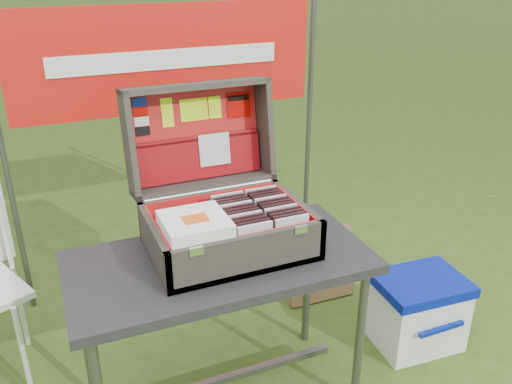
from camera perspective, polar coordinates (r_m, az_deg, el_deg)
name	(u,v)px	position (r m, az deg, el deg)	size (l,w,h in m)	color
table	(222,334)	(2.32, -3.59, -14.66)	(1.16, 0.58, 0.73)	#2B2B2C
table_top	(220,262)	(2.12, -3.83, -7.40)	(1.16, 0.58, 0.04)	#2B2B2C
table_leg_fr	(360,339)	(2.36, 10.86, -14.93)	(0.04, 0.04, 0.69)	#59595B
table_leg_bl	(85,336)	(2.44, -17.51, -14.28)	(0.04, 0.04, 0.69)	#59595B
table_leg_br	(307,281)	(2.67, 5.41, -9.35)	(0.04, 0.04, 0.69)	#59595B
table_brace	(223,379)	(2.48, -3.44, -19.05)	(1.01, 0.03, 0.03)	#59595B
suitcase	(222,176)	(2.09, -3.56, 1.73)	(0.62, 0.60, 0.59)	#554F43
suitcase_base_bottom	(229,247)	(2.16, -2.83, -5.76)	(0.62, 0.44, 0.02)	#554F43
suitcase_base_wall_front	(249,256)	(1.96, -0.71, -6.78)	(0.62, 0.02, 0.17)	#554F43
suitcase_base_wall_back	(212,209)	(2.30, -4.68, -1.84)	(0.62, 0.02, 0.17)	#554F43
suitcase_base_wall_left	(154,246)	(2.06, -10.67, -5.58)	(0.02, 0.44, 0.17)	#554F43
suitcase_base_wall_right	(297,217)	(2.23, 4.30, -2.69)	(0.02, 0.44, 0.17)	#554F43
suitcase_liner_floor	(229,243)	(2.15, -2.83, -5.41)	(0.57, 0.39, 0.01)	red
suitcase_latch_left	(196,251)	(1.85, -6.30, -6.22)	(0.05, 0.01, 0.03)	silver
suitcase_latch_right	(301,230)	(1.98, 4.73, -3.96)	(0.05, 0.01, 0.03)	silver
suitcase_hinge	(210,191)	(2.28, -4.85, 0.16)	(0.02, 0.02, 0.56)	silver
suitcase_lid_back	(195,134)	(2.37, -6.46, 6.11)	(0.62, 0.44, 0.02)	#554F43
suitcase_lid_rim_far	(195,86)	(2.28, -6.44, 11.04)	(0.62, 0.02, 0.17)	#554F43
suitcase_lid_rim_near	(204,184)	(2.35, -5.50, 0.89)	(0.62, 0.02, 0.17)	#554F43
suitcase_lid_rim_left	(129,145)	(2.24, -13.22, 4.84)	(0.02, 0.44, 0.17)	#554F43
suitcase_lid_rim_right	(264,128)	(2.41, 0.83, 6.79)	(0.02, 0.44, 0.17)	#554F43
suitcase_lid_liner	(196,134)	(2.36, -6.35, 6.07)	(0.57, 0.39, 0.01)	red
suitcase_liner_wall_front	(248,251)	(1.96, -0.89, -6.26)	(0.57, 0.01, 0.14)	red
suitcase_liner_wall_back	(213,208)	(2.28, -4.57, -1.72)	(0.57, 0.01, 0.14)	red
suitcase_liner_wall_left	(158,242)	(2.05, -10.28, -5.21)	(0.01, 0.39, 0.14)	red
suitcase_liner_wall_right	(293,215)	(2.22, 3.96, -2.48)	(0.01, 0.39, 0.14)	red
suitcase_lid_pocket	(199,158)	(2.36, -5.99, 3.55)	(0.55, 0.18, 0.03)	maroon
suitcase_pocket_edge	(198,138)	(2.34, -6.14, 5.63)	(0.54, 0.02, 0.02)	maroon
suitcase_pocket_cd	(214,149)	(2.36, -4.40, 4.49)	(0.14, 0.14, 0.01)	silver
lid_sticker_cc_a	(139,102)	(2.28, -12.18, 9.25)	(0.06, 0.04, 0.00)	#1933B2
lid_sticker_cc_b	(141,112)	(2.29, -12.06, 8.25)	(0.06, 0.04, 0.00)	#B00600
lid_sticker_cc_c	(142,122)	(2.29, -11.94, 7.27)	(0.06, 0.04, 0.00)	white
lid_sticker_cc_d	(143,131)	(2.30, -11.83, 6.28)	(0.06, 0.04, 0.00)	black
lid_card_neon_tall	(167,113)	(2.31, -9.33, 8.25)	(0.05, 0.12, 0.00)	#C2F30E
lid_card_neon_main	(194,110)	(2.34, -6.55, 8.61)	(0.12, 0.09, 0.00)	#C2F30E
lid_card_neon_small	(215,107)	(2.37, -4.36, 8.88)	(0.06, 0.09, 0.00)	#C2F30E
lid_sticker_band	(239,105)	(2.40, -1.84, 9.17)	(0.11, 0.11, 0.00)	#B00600
lid_sticker_band_bar	(238,98)	(2.40, -1.90, 9.88)	(0.10, 0.02, 0.00)	black
cd_left_0	(255,243)	(1.98, -0.09, -5.41)	(0.14, 0.01, 0.16)	silver
cd_left_1	(253,240)	(2.00, -0.37, -5.09)	(0.14, 0.01, 0.16)	black
cd_left_2	(250,237)	(2.02, -0.63, -4.78)	(0.14, 0.01, 0.16)	black
cd_left_3	(248,234)	(2.04, -0.89, -4.48)	(0.14, 0.01, 0.16)	black
cd_left_4	(245,232)	(2.06, -1.15, -4.18)	(0.14, 0.01, 0.16)	silver
cd_left_5	(243,229)	(2.08, -1.40, -3.89)	(0.14, 0.01, 0.16)	black
cd_left_6	(240,226)	(2.10, -1.65, -3.60)	(0.14, 0.01, 0.16)	black
cd_left_7	(238,223)	(2.12, -1.89, -3.32)	(0.14, 0.01, 0.16)	black
cd_left_8	(236,221)	(2.14, -2.12, -3.05)	(0.14, 0.01, 0.16)	silver
cd_left_9	(234,218)	(2.16, -2.36, -2.78)	(0.14, 0.01, 0.16)	black
cd_left_10	(232,216)	(2.18, -2.58, -2.51)	(0.14, 0.01, 0.16)	black
cd_left_11	(230,213)	(2.20, -2.81, -2.25)	(0.14, 0.01, 0.16)	black
cd_left_12	(227,211)	(2.22, -3.03, -1.99)	(0.14, 0.01, 0.16)	silver
cd_right_0	(292,235)	(2.04, 3.77, -4.58)	(0.14, 0.01, 0.16)	silver
cd_right_1	(289,233)	(2.06, 3.47, -4.29)	(0.14, 0.01, 0.16)	black
cd_right_2	(286,230)	(2.08, 3.17, -4.00)	(0.14, 0.01, 0.16)	black
cd_right_3	(283,227)	(2.10, 2.88, -3.71)	(0.14, 0.01, 0.16)	black
cd_right_4	(281,224)	(2.12, 2.60, -3.43)	(0.14, 0.01, 0.16)	silver
cd_right_5	(278,222)	(2.14, 2.32, -3.15)	(0.14, 0.01, 0.16)	black
cd_right_6	(275,219)	(2.16, 2.04, -2.88)	(0.14, 0.01, 0.16)	black
cd_right_7	(273,217)	(2.17, 1.77, -2.61)	(0.14, 0.01, 0.16)	black
cd_right_8	(270,214)	(2.19, 1.51, -2.35)	(0.14, 0.01, 0.16)	silver
cd_right_9	(268,212)	(2.21, 1.25, -2.09)	(0.14, 0.01, 0.16)	black
cd_right_10	(265,209)	(2.23, 0.99, -1.84)	(0.14, 0.01, 0.16)	black
cd_right_11	(263,207)	(2.25, 0.74, -1.59)	(0.14, 0.01, 0.16)	black
cd_right_12	(261,205)	(2.27, 0.49, -1.35)	(0.14, 0.01, 0.16)	silver
songbook_0	(195,228)	(1.97, -6.44, -3.82)	(0.23, 0.23, 0.01)	white
songbook_1	(195,227)	(1.97, -6.44, -3.69)	(0.23, 0.23, 0.01)	white
songbook_2	(195,226)	(1.97, -6.45, -3.56)	(0.23, 0.23, 0.01)	white
songbook_3	(195,225)	(1.96, -6.46, -3.43)	(0.23, 0.23, 0.01)	white
songbook_4	(195,223)	(1.96, -6.46, -3.30)	(0.23, 0.23, 0.01)	white
songbook_5	(195,222)	(1.96, -6.47, -3.17)	(0.23, 0.23, 0.01)	white
songbook_6	(195,221)	(1.96, -6.48, -3.04)	(0.23, 0.23, 0.01)	white
songbook_7	(195,220)	(1.96, -6.48, -2.91)	(0.23, 0.23, 0.01)	white
songbook_8	(195,218)	(1.95, -6.49, -2.78)	(0.23, 0.23, 0.01)	white
songbook_graphic	(195,219)	(1.94, -6.41, -2.80)	(0.09, 0.07, 0.00)	#D85919
cooler	(418,311)	(2.85, 16.64, -11.93)	(0.42, 0.32, 0.37)	white
cooler_body	(417,315)	(2.86, 16.58, -12.34)	(0.40, 0.30, 0.32)	white
cooler_lid	(422,284)	(2.76, 17.04, -9.22)	(0.42, 0.32, 0.05)	#061890
cooler_handle	(442,329)	(2.74, 18.95, -13.49)	(0.25, 0.02, 0.02)	#061890
chair_leg_fr	(23,350)	(2.65, -23.35, -15.05)	(0.02, 0.02, 0.45)	silver
chair_leg_br	(21,307)	(2.93, -23.53, -11.03)	(0.02, 0.02, 0.45)	silver
chair_upright_right	(4,226)	(2.74, -25.03, -3.26)	(0.02, 0.02, 0.42)	silver
cardboard_box	(320,265)	(3.07, 6.76, -7.65)	(0.39, 0.06, 0.41)	#896145
banner_post_left	(5,163)	(2.95, -24.91, 2.78)	(0.03, 0.03, 1.70)	#59595B
banner_post_right	(309,124)	(3.33, 5.58, 7.18)	(0.03, 0.03, 1.70)	#59595B
banner	(167,59)	(2.91, -9.31, 13.65)	(1.60, 0.01, 0.55)	red
banner_text	(168,59)	(2.90, -9.25, 13.62)	(1.20, 0.00, 0.10)	white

